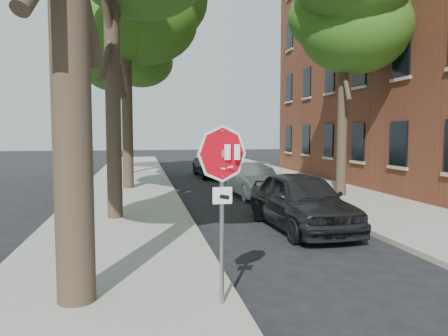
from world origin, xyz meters
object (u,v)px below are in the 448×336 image
object	(u,v)px
car_a	(301,201)
car_b	(252,180)
tree_mid_b	(125,10)
tree_far	(124,55)
tree_right	(343,14)
stop_sign	(222,180)
car_d	(218,165)

from	to	relation	value
car_a	car_b	world-z (taller)	car_a
tree_mid_b	car_b	size ratio (longest dim) A/B	2.47
tree_mid_b	tree_far	bearing A→B (deg)	92.44
tree_right	stop_sign	bearing A→B (deg)	-123.38
tree_far	car_b	world-z (taller)	tree_far
tree_right	car_b	size ratio (longest dim) A/B	2.23
car_d	stop_sign	bearing A→B (deg)	-101.23
car_a	car_d	bearing A→B (deg)	86.56
tree_far	car_a	distance (m)	18.11
tree_mid_b	tree_far	world-z (taller)	tree_mid_b
tree_mid_b	car_d	size ratio (longest dim) A/B	2.03
tree_right	car_b	bearing A→B (deg)	164.90
tree_far	car_a	xyz separation A→B (m)	(5.13, -16.14, -6.43)
car_b	tree_right	bearing A→B (deg)	-18.80
stop_sign	car_a	distance (m)	6.00
tree_mid_b	car_d	bearing A→B (deg)	44.30
stop_sign	car_d	world-z (taller)	stop_sign
tree_mid_b	car_a	xyz separation A→B (m)	(4.84, -9.15, -7.22)
tree_far	tree_right	size ratio (longest dim) A/B	1.00
car_b	car_d	xyz separation A→B (m)	(0.00, 8.00, 0.02)
stop_sign	tree_right	world-z (taller)	tree_right
tree_mid_b	tree_right	bearing A→B (deg)	-25.52
tree_mid_b	car_a	distance (m)	12.62
stop_sign	car_a	world-z (taller)	stop_sign
tree_mid_b	car_b	xyz separation A→B (m)	(5.02, -3.10, -7.31)
stop_sign	tree_far	xyz separation A→B (m)	(-2.02, 21.14, 5.26)
tree_far	tree_mid_b	bearing A→B (deg)	-87.56
car_b	tree_far	bearing A→B (deg)	114.11
stop_sign	tree_right	size ratio (longest dim) A/B	0.28
tree_far	stop_sign	bearing A→B (deg)	-84.54
stop_sign	tree_far	distance (m)	21.88
tree_far	car_d	bearing A→B (deg)	-21.39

